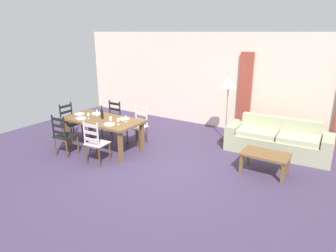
# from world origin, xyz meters

# --- Properties ---
(ground_plane) EXTENTS (9.60, 9.60, 0.02)m
(ground_plane) POSITION_xyz_m (0.00, 0.00, -0.01)
(ground_plane) COLOR #433553
(wall_far) EXTENTS (9.60, 0.16, 2.70)m
(wall_far) POSITION_xyz_m (0.00, 3.30, 1.35)
(wall_far) COLOR beige
(wall_far) RESTS_ON ground_plane
(curtain_panel_left) EXTENTS (0.35, 0.08, 2.20)m
(curtain_panel_left) POSITION_xyz_m (0.80, 3.16, 1.10)
(curtain_panel_left) COLOR #9C4032
(curtain_panel_left) RESTS_ON ground_plane
(dining_table) EXTENTS (1.90, 0.96, 0.75)m
(dining_table) POSITION_xyz_m (-1.57, 0.14, 0.66)
(dining_table) COLOR brown
(dining_table) RESTS_ON ground_plane
(dining_chair_near_left) EXTENTS (0.44, 0.43, 0.96)m
(dining_chair_near_left) POSITION_xyz_m (-2.06, -0.63, 0.48)
(dining_chair_near_left) COLOR black
(dining_chair_near_left) RESTS_ON ground_plane
(dining_chair_near_right) EXTENTS (0.45, 0.43, 0.96)m
(dining_chair_near_right) POSITION_xyz_m (-1.11, -0.58, 0.48)
(dining_chair_near_right) COLOR silver
(dining_chair_near_right) RESTS_ON ground_plane
(dining_chair_far_left) EXTENTS (0.42, 0.40, 0.96)m
(dining_chair_far_left) POSITION_xyz_m (-2.01, 0.92, 0.48)
(dining_chair_far_left) COLOR black
(dining_chair_far_left) RESTS_ON ground_plane
(dining_chair_far_right) EXTENTS (0.45, 0.43, 0.96)m
(dining_chair_far_right) POSITION_xyz_m (-1.12, 0.89, 0.48)
(dining_chair_far_right) COLOR beige
(dining_chair_far_right) RESTS_ON ground_plane
(dining_chair_head_west) EXTENTS (0.40, 0.42, 0.96)m
(dining_chair_head_west) POSITION_xyz_m (-2.76, 0.15, 0.48)
(dining_chair_head_west) COLOR black
(dining_chair_head_west) RESTS_ON ground_plane
(dinner_plate_near_left) EXTENTS (0.24, 0.24, 0.02)m
(dinner_plate_near_left) POSITION_xyz_m (-2.02, -0.11, 0.76)
(dinner_plate_near_left) COLOR white
(dinner_plate_near_left) RESTS_ON dining_table
(fork_near_left) EXTENTS (0.02, 0.17, 0.01)m
(fork_near_left) POSITION_xyz_m (-2.17, -0.11, 0.75)
(fork_near_left) COLOR silver
(fork_near_left) RESTS_ON dining_table
(dinner_plate_near_right) EXTENTS (0.24, 0.24, 0.02)m
(dinner_plate_near_right) POSITION_xyz_m (-1.12, -0.11, 0.76)
(dinner_plate_near_right) COLOR white
(dinner_plate_near_right) RESTS_ON dining_table
(fork_near_right) EXTENTS (0.02, 0.17, 0.01)m
(fork_near_right) POSITION_xyz_m (-1.27, -0.11, 0.75)
(fork_near_right) COLOR silver
(fork_near_right) RESTS_ON dining_table
(dinner_plate_far_left) EXTENTS (0.24, 0.24, 0.02)m
(dinner_plate_far_left) POSITION_xyz_m (-2.02, 0.39, 0.76)
(dinner_plate_far_left) COLOR white
(dinner_plate_far_left) RESTS_ON dining_table
(fork_far_left) EXTENTS (0.03, 0.17, 0.01)m
(fork_far_left) POSITION_xyz_m (-2.17, 0.39, 0.75)
(fork_far_left) COLOR silver
(fork_far_left) RESTS_ON dining_table
(dinner_plate_far_right) EXTENTS (0.24, 0.24, 0.02)m
(dinner_plate_far_right) POSITION_xyz_m (-1.12, 0.39, 0.76)
(dinner_plate_far_right) COLOR white
(dinner_plate_far_right) RESTS_ON dining_table
(fork_far_right) EXTENTS (0.02, 0.17, 0.01)m
(fork_far_right) POSITION_xyz_m (-1.27, 0.39, 0.75)
(fork_far_right) COLOR silver
(fork_far_right) RESTS_ON dining_table
(dinner_plate_head_west) EXTENTS (0.24, 0.24, 0.02)m
(dinner_plate_head_west) POSITION_xyz_m (-2.35, 0.14, 0.76)
(dinner_plate_head_west) COLOR white
(dinner_plate_head_west) RESTS_ON dining_table
(fork_head_west) EXTENTS (0.03, 0.17, 0.01)m
(fork_head_west) POSITION_xyz_m (-2.50, 0.14, 0.75)
(fork_head_west) COLOR silver
(fork_head_west) RESTS_ON dining_table
(wine_bottle) EXTENTS (0.07, 0.07, 0.32)m
(wine_bottle) POSITION_xyz_m (-1.61, 0.16, 0.87)
(wine_bottle) COLOR black
(wine_bottle) RESTS_ON dining_table
(wine_glass_near_left) EXTENTS (0.06, 0.06, 0.16)m
(wine_glass_near_left) POSITION_xyz_m (-1.89, -0.01, 0.86)
(wine_glass_near_left) COLOR white
(wine_glass_near_left) RESTS_ON dining_table
(wine_glass_near_right) EXTENTS (0.06, 0.06, 0.16)m
(wine_glass_near_right) POSITION_xyz_m (-0.98, 0.00, 0.86)
(wine_glass_near_right) COLOR white
(wine_glass_near_right) RESTS_ON dining_table
(wine_glass_far_left) EXTENTS (0.06, 0.06, 0.16)m
(wine_glass_far_left) POSITION_xyz_m (-1.90, 0.29, 0.86)
(wine_glass_far_left) COLOR white
(wine_glass_far_left) RESTS_ON dining_table
(wine_glass_far_right) EXTENTS (0.06, 0.06, 0.16)m
(wine_glass_far_right) POSITION_xyz_m (-0.97, 0.26, 0.86)
(wine_glass_far_right) COLOR white
(wine_glass_far_right) RESTS_ON dining_table
(coffee_cup_primary) EXTENTS (0.07, 0.07, 0.09)m
(coffee_cup_primary) POSITION_xyz_m (-1.32, 0.13, 0.80)
(coffee_cup_primary) COLOR beige
(coffee_cup_primary) RESTS_ON dining_table
(couch) EXTENTS (2.31, 0.90, 0.80)m
(couch) POSITION_xyz_m (2.00, 2.10, 0.29)
(couch) COLOR #A9AC87
(couch) RESTS_ON ground_plane
(coffee_table) EXTENTS (0.90, 0.56, 0.42)m
(coffee_table) POSITION_xyz_m (2.04, 0.89, 0.36)
(coffee_table) COLOR brown
(coffee_table) RESTS_ON ground_plane
(standing_lamp) EXTENTS (0.40, 0.40, 1.64)m
(standing_lamp) POSITION_xyz_m (0.65, 2.29, 1.41)
(standing_lamp) COLOR #332D28
(standing_lamp) RESTS_ON ground_plane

